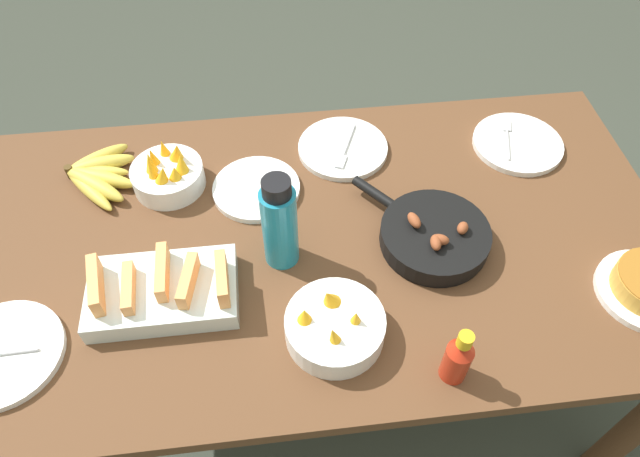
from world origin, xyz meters
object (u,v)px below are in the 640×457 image
Objects in this scene: empty_plate_far_left at (343,148)px; fruit_bowl_mango at (168,174)px; banana_bunch at (97,175)px; water_bottle at (280,224)px; empty_plate_far_right at (2,354)px; melon_tray at (163,290)px; empty_plate_near_front at (517,144)px; hot_sauce_bottle at (458,358)px; skillet at (433,236)px; fruit_bowl_citrus at (333,326)px; empty_plate_mid_edge at (257,189)px.

empty_plate_far_left is 0.46m from fruit_bowl_mango.
water_bottle is (0.45, -0.30, 0.10)m from banana_bunch.
empty_plate_far_right is (-0.13, -0.48, -0.01)m from banana_bunch.
melon_tray is 1.32× the size of empty_plate_near_front.
water_bottle is at bearing 133.80° from hot_sauce_bottle.
skillet is at bearing -23.02° from fruit_bowl_mango.
empty_plate_near_front is (1.10, -0.00, -0.01)m from banana_bunch.
fruit_bowl_mango is 0.73× the size of water_bottle.
skillet is 1.33× the size of empty_plate_far_right.
melon_tray is 1.54× the size of fruit_bowl_citrus.
hot_sauce_bottle is at bearing -119.15° from empty_plate_near_front.
banana_bunch is at bearing 30.17° from skillet.
hot_sauce_bottle reaches higher than banana_bunch.
fruit_bowl_mango is (-0.45, -0.08, 0.03)m from empty_plate_far_left.
empty_plate_far_right is 0.67m from fruit_bowl_citrus.
melon_tray is 0.36m from empty_plate_mid_edge.
fruit_bowl_mango is (0.18, -0.04, 0.02)m from banana_bunch.
empty_plate_far_left and empty_plate_far_right have the same top height.
melon_tray reaches higher than skillet.
banana_bunch is 0.78× the size of skillet.
empty_plate_near_front is 1.34× the size of fruit_bowl_mango.
fruit_bowl_mango reaches higher than skillet.
fruit_bowl_mango reaches higher than empty_plate_near_front.
skillet is 1.81× the size of fruit_bowl_mango.
empty_plate_mid_edge is (0.40, -0.08, -0.01)m from banana_bunch.
banana_bunch is 0.74m from fruit_bowl_citrus.
water_bottle is 1.64× the size of hot_sauce_bottle.
hot_sauce_bottle is (0.89, -0.14, 0.06)m from empty_plate_far_right.
empty_plate_far_left is at bearing 43.05° from melon_tray.
empty_plate_near_front is 0.71m from empty_plate_mid_edge.
melon_tray is at bearing 58.36° from skillet.
fruit_bowl_mango is 1.19× the size of hot_sauce_bottle.
melon_tray and fruit_bowl_citrus have the same top height.
skillet is at bearing -135.92° from empty_plate_near_front.
empty_plate_far_left is at bearing 3.28° from banana_bunch.
empty_plate_near_front and empty_plate_far_right have the same top height.
empty_plate_mid_edge is 0.45m from fruit_bowl_citrus.
fruit_bowl_citrus is 0.25m from hot_sauce_bottle.
fruit_bowl_citrus is 0.24m from water_bottle.
hot_sauce_bottle is (-0.35, -0.62, 0.06)m from empty_plate_near_front.
empty_plate_far_right is 0.66m from empty_plate_mid_edge.
empty_plate_far_right is (-0.76, -0.52, -0.00)m from empty_plate_far_left.
melon_tray is at bearing -136.95° from empty_plate_far_left.
fruit_bowl_mango is at bearing 168.00° from empty_plate_mid_edge.
hot_sauce_bottle is at bearing -26.89° from fruit_bowl_citrus.
fruit_bowl_citrus reaches higher than empty_plate_far_left.
melon_tray is 2.09× the size of hot_sauce_bottle.
empty_plate_near_front is at bearing 21.26° from empty_plate_far_right.
empty_plate_far_right is (-0.92, -0.18, -0.02)m from skillet.
empty_plate_near_front is 0.47m from empty_plate_far_left.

